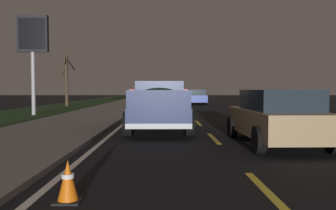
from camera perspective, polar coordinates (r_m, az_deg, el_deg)
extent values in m
plane|color=black|center=(28.08, 2.64, -0.64)|extent=(144.00, 144.00, 0.00)
cube|color=slate|center=(28.35, -8.95, -0.51)|extent=(108.00, 4.00, 0.12)
cube|color=#1E3819|center=(29.50, -18.60, -0.61)|extent=(108.00, 6.00, 0.01)
cube|color=yellow|center=(5.59, 15.97, -13.53)|extent=(2.40, 0.14, 0.01)
cube|color=yellow|center=(11.17, 7.46, -5.42)|extent=(2.40, 0.14, 0.01)
cube|color=yellow|center=(16.17, 4.97, -2.95)|extent=(2.40, 0.14, 0.01)
cube|color=yellow|center=(22.06, 3.50, -1.49)|extent=(2.40, 0.14, 0.01)
cube|color=yellow|center=(27.70, 2.68, -0.67)|extent=(2.40, 0.14, 0.01)
cube|color=yellow|center=(33.52, 2.12, -0.12)|extent=(2.40, 0.14, 0.01)
cube|color=yellow|center=(39.33, 1.74, 0.27)|extent=(2.40, 0.14, 0.01)
cube|color=yellow|center=(45.40, 1.43, 0.57)|extent=(2.40, 0.14, 0.01)
cube|color=yellow|center=(51.46, 1.21, 0.80)|extent=(2.40, 0.14, 0.01)
cube|color=yellow|center=(57.26, 1.03, 0.97)|extent=(2.40, 0.14, 0.01)
cube|color=yellow|center=(62.36, 0.91, 1.10)|extent=(2.40, 0.14, 0.01)
cube|color=yellow|center=(67.88, 0.79, 1.21)|extent=(2.40, 0.14, 0.01)
cube|color=yellow|center=(72.91, 0.70, 1.30)|extent=(2.40, 0.14, 0.01)
cube|color=yellow|center=(78.90, 0.61, 1.39)|extent=(2.40, 0.14, 0.01)
cube|color=silver|center=(28.10, -4.30, -0.63)|extent=(108.00, 0.14, 0.01)
cube|color=#141E4C|center=(13.06, -1.42, -1.31)|extent=(5.42, 2.05, 0.60)
cube|color=#141E4C|center=(14.22, -1.39, 2.03)|extent=(2.18, 1.86, 0.90)
cube|color=#1E2833|center=(13.17, -1.42, 2.21)|extent=(0.05, 1.44, 0.50)
cube|color=#141E4C|center=(12.00, -5.96, 1.11)|extent=(3.02, 0.11, 0.56)
cube|color=#141E4C|center=(11.99, 3.03, 1.12)|extent=(3.02, 0.11, 0.56)
cube|color=#141E4C|center=(10.38, -1.53, 0.91)|extent=(0.10, 1.88, 0.56)
cube|color=silver|center=(10.43, -1.53, -3.49)|extent=(0.14, 2.00, 0.16)
cube|color=red|center=(10.42, -5.94, 2.00)|extent=(0.06, 0.14, 0.20)
cube|color=red|center=(10.41, 2.88, 2.01)|extent=(0.06, 0.14, 0.20)
ellipsoid|color=#193823|center=(11.96, -1.46, 1.31)|extent=(2.61, 1.54, 0.64)
sphere|color=silver|center=(12.47, -3.10, 0.72)|extent=(0.40, 0.40, 0.40)
sphere|color=beige|center=(11.36, 0.03, 0.44)|extent=(0.34, 0.34, 0.34)
cylinder|color=black|center=(14.90, -5.23, -1.81)|extent=(0.84, 0.28, 0.84)
cylinder|color=black|center=(14.89, 2.48, -1.81)|extent=(0.84, 0.28, 0.84)
cylinder|color=black|center=(11.36, -6.55, -3.16)|extent=(0.84, 0.28, 0.84)
cylinder|color=black|center=(11.34, 3.58, -3.16)|extent=(0.84, 0.28, 0.84)
cube|color=#9E845B|center=(10.26, 17.15, -2.69)|extent=(4.43, 1.88, 0.70)
cube|color=#1E2833|center=(9.99, 17.66, 0.79)|extent=(2.49, 1.63, 0.56)
cylinder|color=black|center=(11.49, 10.46, -3.52)|extent=(0.68, 0.22, 0.68)
cylinder|color=black|center=(11.99, 18.91, -3.37)|extent=(0.68, 0.22, 0.68)
cylinder|color=black|center=(8.61, 14.64, -5.58)|extent=(0.68, 0.22, 0.68)
cylinder|color=black|center=(9.27, 25.43, -5.17)|extent=(0.68, 0.22, 0.68)
cube|color=red|center=(8.26, 21.96, -3.64)|extent=(0.11, 1.51, 0.10)
cube|color=#14592D|center=(40.60, -1.11, 1.23)|extent=(4.45, 1.93, 0.70)
cube|color=#1E2833|center=(40.34, -1.13, 2.11)|extent=(2.51, 1.66, 0.56)
cylinder|color=black|center=(42.14, -2.25, 0.88)|extent=(0.68, 0.22, 0.68)
cylinder|color=black|center=(42.07, 0.20, 0.88)|extent=(0.68, 0.22, 0.68)
cylinder|color=black|center=(39.16, -2.51, 0.75)|extent=(0.68, 0.22, 0.68)
cylinder|color=black|center=(39.08, 0.12, 0.75)|extent=(0.68, 0.22, 0.68)
cube|color=red|center=(38.45, -1.24, 1.23)|extent=(0.12, 1.51, 0.10)
cube|color=black|center=(32.51, -0.87, 0.91)|extent=(4.44, 1.90, 0.70)
cube|color=#1E2833|center=(32.25, -0.86, 2.01)|extent=(2.50, 1.64, 0.56)
cylinder|color=black|center=(34.02, -2.42, 0.49)|extent=(0.68, 0.22, 0.68)
cylinder|color=black|center=(34.04, 0.61, 0.49)|extent=(0.68, 0.22, 0.68)
cylinder|color=black|center=(31.03, -2.48, 0.29)|extent=(0.68, 0.22, 0.68)
cylinder|color=black|center=(31.06, 0.84, 0.30)|extent=(0.68, 0.22, 0.68)
cube|color=red|center=(30.36, -0.80, 0.89)|extent=(0.11, 1.51, 0.10)
cube|color=navy|center=(36.46, 4.68, 1.07)|extent=(4.41, 1.83, 0.70)
cube|color=#1E2833|center=(36.20, 4.72, 2.06)|extent=(2.48, 1.60, 0.56)
cylinder|color=black|center=(37.88, 3.10, 0.69)|extent=(0.68, 0.22, 0.68)
cylinder|color=black|center=(38.05, 5.81, 0.69)|extent=(0.68, 0.22, 0.68)
cylinder|color=black|center=(34.90, 3.45, 0.54)|extent=(0.68, 0.22, 0.68)
cylinder|color=black|center=(35.08, 6.38, 0.53)|extent=(0.68, 0.22, 0.68)
cube|color=red|center=(34.32, 5.03, 1.06)|extent=(0.09, 1.51, 0.10)
cylinder|color=#99999E|center=(22.86, -21.21, 6.04)|extent=(0.24, 0.24, 6.03)
cube|color=black|center=(23.06, -21.29, 10.80)|extent=(0.24, 1.90, 2.20)
cube|color=black|center=(22.94, -21.40, 10.84)|extent=(0.04, 1.60, 1.87)
cylinder|color=#423323|center=(34.04, -16.26, 3.83)|extent=(0.28, 0.28, 4.77)
cylinder|color=#423323|center=(33.97, -16.81, 6.56)|extent=(0.54, 0.60, 1.03)
cylinder|color=#423323|center=(33.86, -16.48, 7.41)|extent=(0.71, 0.14, 1.18)
cylinder|color=#423323|center=(33.76, -15.68, 6.48)|extent=(0.53, 0.98, 1.21)
cylinder|color=#423323|center=(34.73, -16.68, 5.29)|extent=(1.13, 0.99, 1.22)
cube|color=black|center=(5.14, -16.02, -14.83)|extent=(0.36, 0.36, 0.03)
cone|color=orange|center=(5.06, -16.06, -11.70)|extent=(0.28, 0.28, 0.55)
cylinder|color=white|center=(5.05, -16.07, -11.09)|extent=(0.17, 0.17, 0.06)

